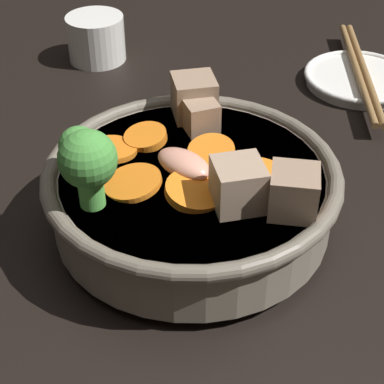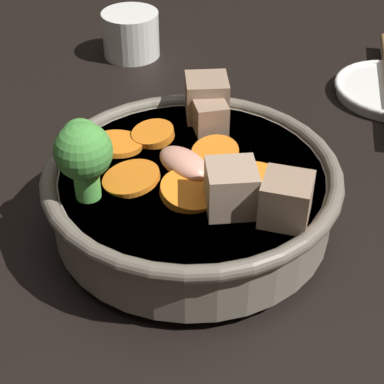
{
  "view_description": "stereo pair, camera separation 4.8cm",
  "coord_description": "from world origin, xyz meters",
  "px_view_note": "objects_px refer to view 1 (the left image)",
  "views": [
    {
      "loc": [
        -0.03,
        -0.38,
        0.33
      ],
      "look_at": [
        0.0,
        0.0,
        0.04
      ],
      "focal_mm": 60.0,
      "sensor_mm": 36.0,
      "label": 1
    },
    {
      "loc": [
        0.02,
        -0.38,
        0.33
      ],
      "look_at": [
        0.0,
        0.0,
        0.04
      ],
      "focal_mm": 60.0,
      "sensor_mm": 36.0,
      "label": 2
    }
  ],
  "objects_px": {
    "stirfry_bowl": "(191,189)",
    "tea_cup": "(96,38)",
    "side_saucer": "(359,78)",
    "chopsticks_pair": "(361,70)"
  },
  "relations": [
    {
      "from": "side_saucer",
      "to": "chopsticks_pair",
      "type": "distance_m",
      "value": 0.01
    },
    {
      "from": "tea_cup",
      "to": "chopsticks_pair",
      "type": "bearing_deg",
      "value": -16.71
    },
    {
      "from": "stirfry_bowl",
      "to": "tea_cup",
      "type": "distance_m",
      "value": 0.32
    },
    {
      "from": "side_saucer",
      "to": "chopsticks_pair",
      "type": "xyz_separation_m",
      "value": [
        0.0,
        0.0,
        0.01
      ]
    },
    {
      "from": "stirfry_bowl",
      "to": "side_saucer",
      "type": "distance_m",
      "value": 0.3
    },
    {
      "from": "side_saucer",
      "to": "chopsticks_pair",
      "type": "height_order",
      "value": "chopsticks_pair"
    },
    {
      "from": "side_saucer",
      "to": "tea_cup",
      "type": "relative_size",
      "value": 1.84
    },
    {
      "from": "side_saucer",
      "to": "chopsticks_pair",
      "type": "relative_size",
      "value": 0.53
    },
    {
      "from": "chopsticks_pair",
      "to": "side_saucer",
      "type": "bearing_deg",
      "value": -90.0
    },
    {
      "from": "stirfry_bowl",
      "to": "tea_cup",
      "type": "height_order",
      "value": "stirfry_bowl"
    }
  ]
}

